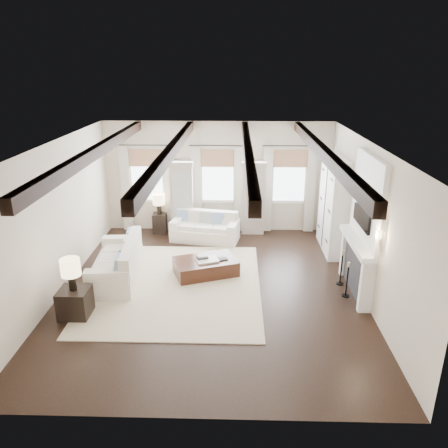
{
  "coord_description": "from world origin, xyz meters",
  "views": [
    {
      "loc": [
        0.52,
        -8.54,
        4.68
      ],
      "look_at": [
        0.25,
        1.07,
        1.15
      ],
      "focal_mm": 35.0,
      "sensor_mm": 36.0,
      "label": 1
    }
  ],
  "objects_px": {
    "sofa_back": "(205,229)",
    "side_table_back": "(160,223)",
    "side_table_front": "(75,303)",
    "ottoman": "(206,267)",
    "sofa_left": "(118,264)"
  },
  "relations": [
    {
      "from": "sofa_back",
      "to": "ottoman",
      "type": "bearing_deg",
      "value": -86.12
    },
    {
      "from": "sofa_back",
      "to": "side_table_back",
      "type": "relative_size",
      "value": 3.4
    },
    {
      "from": "sofa_back",
      "to": "side_table_back",
      "type": "bearing_deg",
      "value": 159.86
    },
    {
      "from": "sofa_back",
      "to": "side_table_front",
      "type": "distance_m",
      "value": 4.67
    },
    {
      "from": "sofa_back",
      "to": "ottoman",
      "type": "relative_size",
      "value": 1.4
    },
    {
      "from": "sofa_left",
      "to": "side_table_front",
      "type": "height_order",
      "value": "sofa_left"
    },
    {
      "from": "side_table_back",
      "to": "ottoman",
      "type": "bearing_deg",
      "value": -60.41
    },
    {
      "from": "sofa_left",
      "to": "side_table_front",
      "type": "bearing_deg",
      "value": -106.05
    },
    {
      "from": "sofa_back",
      "to": "side_table_front",
      "type": "xyz_separation_m",
      "value": [
        -2.28,
        -4.07,
        -0.03
      ]
    },
    {
      "from": "side_table_front",
      "to": "ottoman",
      "type": "bearing_deg",
      "value": 37.85
    },
    {
      "from": "side_table_front",
      "to": "side_table_back",
      "type": "bearing_deg",
      "value": 78.75
    },
    {
      "from": "ottoman",
      "to": "side_table_back",
      "type": "relative_size",
      "value": 2.43
    },
    {
      "from": "sofa_left",
      "to": "side_table_back",
      "type": "relative_size",
      "value": 3.83
    },
    {
      "from": "ottoman",
      "to": "side_table_front",
      "type": "bearing_deg",
      "value": -162.33
    },
    {
      "from": "sofa_left",
      "to": "side_table_back",
      "type": "bearing_deg",
      "value": 81.37
    }
  ]
}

